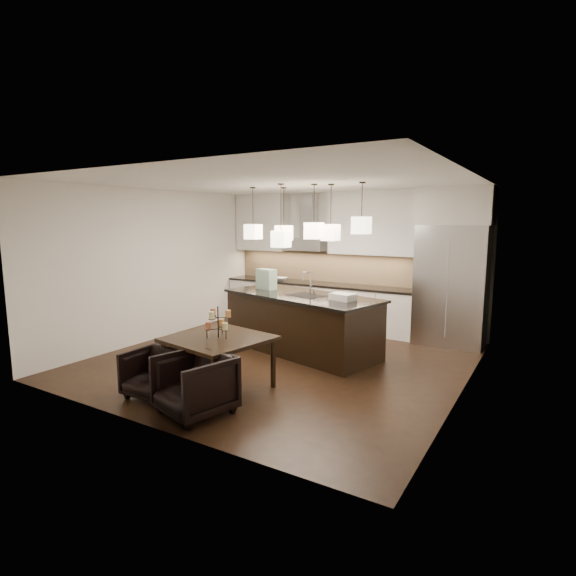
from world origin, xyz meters
The scene contains 37 objects.
floor centered at (0.00, 0.00, -0.01)m, with size 5.50×5.50×0.02m, color black.
ceiling centered at (0.00, 0.00, 2.81)m, with size 5.50×5.50×0.02m, color white.
wall_back centered at (0.00, 2.76, 1.40)m, with size 5.50×0.02×2.80m, color silver.
wall_front centered at (0.00, -2.76, 1.40)m, with size 5.50×0.02×2.80m, color silver.
wall_left centered at (-2.76, 0.00, 1.40)m, with size 0.02×5.50×2.80m, color silver.
wall_right centered at (2.76, 0.00, 1.40)m, with size 0.02×5.50×2.80m, color silver.
refrigerator centered at (2.10, 2.38, 1.07)m, with size 1.20×0.72×2.15m, color #B7B7BA.
fridge_panel centered at (2.10, 2.38, 2.47)m, with size 1.26×0.72×0.65m, color silver.
lower_cabinets centered at (-0.62, 2.43, 0.44)m, with size 4.21×0.62×0.88m, color silver.
countertop centered at (-0.62, 2.43, 0.90)m, with size 4.21×0.66×0.04m, color black.
backsplash centered at (-0.62, 2.73, 1.24)m, with size 4.21×0.02×0.63m, color tan.
upper_cab_left centered at (-2.10, 2.57, 2.17)m, with size 1.25×0.35×1.25m, color silver.
upper_cab_right centered at (0.55, 2.57, 2.17)m, with size 1.86×0.35×1.25m, color silver.
hood_canopy centered at (-0.93, 2.48, 1.72)m, with size 0.90×0.52×0.24m, color #B7B7BA.
hood_chimney centered at (-0.93, 2.59, 2.32)m, with size 0.30×0.28×0.96m, color #B7B7BA.
fruit_bowl centered at (-1.50, 2.38, 0.95)m, with size 0.26×0.26×0.06m, color silver.
island_body centered at (0.02, 0.60, 0.47)m, with size 2.69×1.08×0.95m, color black.
island_top centered at (0.02, 0.60, 0.97)m, with size 2.78×1.16×0.04m, color black.
faucet centered at (0.15, 0.68, 1.20)m, with size 0.11×0.26×0.41m, color silver, non-canonical shape.
tote_bag centered at (-0.81, 0.78, 1.17)m, with size 0.37×0.19×0.37m, color #1D5A36.
food_container centered at (0.86, 0.45, 1.04)m, with size 0.37×0.26×0.11m, color silver.
dining_table centered at (-0.06, -1.48, 0.35)m, with size 1.18×1.18×0.71m, color black, non-canonical shape.
candelabra centered at (-0.06, -1.48, 0.91)m, with size 0.34×0.34×0.41m, color black, non-canonical shape.
candle_a centered at (0.07, -1.50, 0.88)m, with size 0.07×0.07×0.09m, color #EBE696.
candle_b centered at (-0.10, -1.36, 0.88)m, with size 0.07×0.07×0.09m, color #D38B43.
candle_c centered at (-0.14, -1.58, 0.88)m, with size 0.07×0.07×0.09m, color #AE5F3E.
candle_d centered at (0.06, -1.41, 1.03)m, with size 0.07×0.07×0.09m, color #D38B43.
candle_e centered at (-0.18, -1.44, 1.03)m, with size 0.07×0.07×0.09m, color #AE5F3E.
candle_f centered at (-0.06, -1.60, 1.03)m, with size 0.07×0.07×0.09m, color #EBE696.
armchair_left centered at (-0.60, -2.11, 0.30)m, with size 0.65×0.66×0.60m, color black.
armchair_right centered at (0.21, -2.24, 0.36)m, with size 0.76×0.78×0.71m, color black.
pendant_a centered at (-0.93, 0.56, 2.03)m, with size 0.24×0.24×0.26m, color #FFEAC8.
pendant_b centered at (-0.48, 0.85, 2.01)m, with size 0.24×0.24×0.26m, color #FFEAC8.
pendant_c centered at (0.32, 0.47, 2.07)m, with size 0.24×0.24×0.26m, color #FFEAC8.
pendant_d centered at (0.55, 0.60, 2.04)m, with size 0.24×0.24×0.26m, color #FFEAC8.
pendant_e centered at (1.11, 0.51, 2.16)m, with size 0.24×0.24×0.26m, color #FFEAC8.
pendant_f centered at (-0.09, 0.14, 1.94)m, with size 0.24×0.24×0.26m, color #FFEAC8.
Camera 1 is at (3.70, -5.93, 2.24)m, focal length 28.00 mm.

